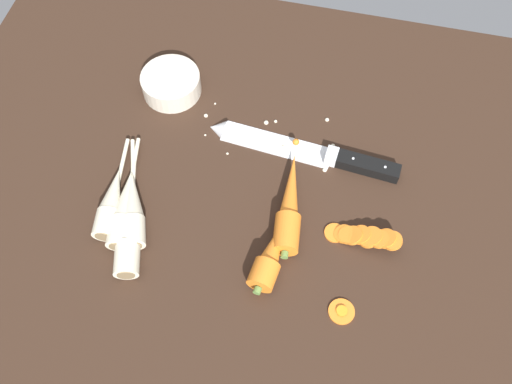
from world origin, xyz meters
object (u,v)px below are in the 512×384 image
at_px(whole_carrot, 290,205).
at_px(parsnip_mid_right, 125,208).
at_px(chefs_knife, 299,149).
at_px(parsnip_mid_left, 129,231).
at_px(prep_bowl, 171,83).
at_px(parsnip_front, 112,202).
at_px(carrot_slice_stack, 364,236).
at_px(whole_carrot_second, 271,255).
at_px(carrot_slice_stray_near, 342,311).
at_px(parsnip_back, 133,208).

bearing_deg(whole_carrot, parsnip_mid_right, -165.90).
distance_m(chefs_knife, parsnip_mid_left, 0.33).
distance_m(chefs_knife, prep_bowl, 0.27).
bearing_deg(parsnip_front, whole_carrot, 11.82).
distance_m(chefs_knife, carrot_slice_stack, 0.20).
xyz_separation_m(parsnip_mid_left, carrot_slice_stack, (0.37, 0.08, -0.01)).
height_order(whole_carrot_second, parsnip_mid_left, whole_carrot_second).
xyz_separation_m(whole_carrot, parsnip_mid_left, (-0.24, -0.10, -0.00)).
distance_m(carrot_slice_stack, prep_bowl, 0.45).
xyz_separation_m(whole_carrot, whole_carrot_second, (-0.01, -0.09, 0.00)).
height_order(parsnip_mid_left, prep_bowl, same).
bearing_deg(prep_bowl, whole_carrot, -37.24).
xyz_separation_m(whole_carrot, carrot_slice_stray_near, (0.11, -0.15, -0.02)).
bearing_deg(parsnip_front, carrot_slice_stack, 4.72).
distance_m(whole_carrot, parsnip_mid_left, 0.26).
bearing_deg(parsnip_front, chefs_knife, 32.76).
bearing_deg(parsnip_mid_left, whole_carrot_second, 2.61).
xyz_separation_m(whole_carrot, prep_bowl, (-0.27, 0.20, 0.00)).
relative_size(whole_carrot_second, prep_bowl, 1.44).
relative_size(parsnip_back, prep_bowl, 1.86).
bearing_deg(whole_carrot_second, parsnip_mid_left, -177.39).
bearing_deg(chefs_knife, whole_carrot_second, -91.39).
bearing_deg(whole_carrot_second, parsnip_front, 173.24).
relative_size(parsnip_mid_left, parsnip_mid_right, 1.08).
bearing_deg(carrot_slice_stray_near, parsnip_mid_left, 172.19).
relative_size(whole_carrot, parsnip_back, 1.10).
relative_size(whole_carrot, parsnip_mid_left, 0.98).
xyz_separation_m(whole_carrot_second, parsnip_mid_left, (-0.23, -0.01, -0.00)).
bearing_deg(carrot_slice_stack, parsnip_back, -174.38).
relative_size(parsnip_mid_left, prep_bowl, 2.09).
distance_m(whole_carrot_second, carrot_slice_stack, 0.15).
height_order(parsnip_front, parsnip_mid_right, same).
bearing_deg(prep_bowl, parsnip_front, -94.75).
height_order(parsnip_front, carrot_slice_stack, parsnip_front).
distance_m(carrot_slice_stack, carrot_slice_stray_near, 0.13).
relative_size(chefs_knife, parsnip_front, 1.78).
bearing_deg(carrot_slice_stray_near, carrot_slice_stack, 83.34).
bearing_deg(carrot_slice_stack, parsnip_front, -175.28).
xyz_separation_m(whole_carrot, parsnip_mid_right, (-0.26, -0.07, -0.00)).
xyz_separation_m(whole_carrot_second, parsnip_front, (-0.28, 0.03, -0.00)).
bearing_deg(parsnip_front, parsnip_mid_right, -13.26).
bearing_deg(parsnip_front, whole_carrot_second, -6.76).
xyz_separation_m(chefs_knife, parsnip_back, (-0.24, -0.18, 0.01)).
height_order(parsnip_mid_left, parsnip_back, same).
height_order(chefs_knife, parsnip_mid_right, parsnip_mid_right).
distance_m(parsnip_front, carrot_slice_stack, 0.42).
height_order(whole_carrot, parsnip_mid_left, whole_carrot).
distance_m(whole_carrot, parsnip_back, 0.26).
bearing_deg(carrot_slice_stack, carrot_slice_stray_near, -96.66).
height_order(carrot_slice_stray_near, prep_bowl, prep_bowl).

